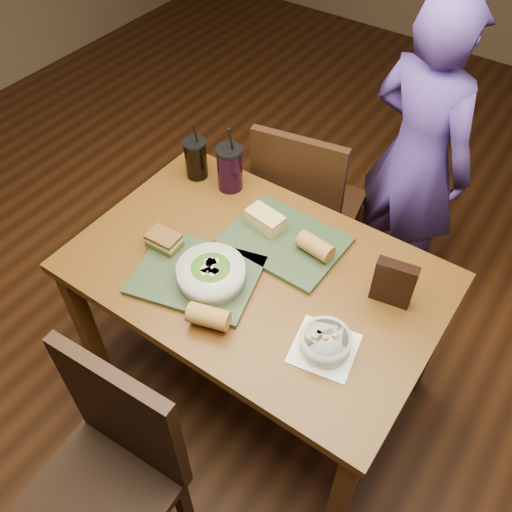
# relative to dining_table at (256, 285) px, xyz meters

# --- Properties ---
(ground) EXTENTS (6.00, 6.00, 0.00)m
(ground) POSITION_rel_dining_table_xyz_m (0.00, 0.00, -0.66)
(ground) COLOR #381C0B
(ground) RESTS_ON ground
(dining_table) EXTENTS (1.30, 0.85, 0.75)m
(dining_table) POSITION_rel_dining_table_xyz_m (0.00, 0.00, 0.00)
(dining_table) COLOR #5A3612
(dining_table) RESTS_ON ground
(chair_near) EXTENTS (0.44, 0.44, 0.97)m
(chair_near) POSITION_rel_dining_table_xyz_m (-0.01, -0.77, -0.12)
(chair_near) COLOR black
(chair_near) RESTS_ON ground
(chair_far) EXTENTS (0.48, 0.48, 0.95)m
(chair_far) POSITION_rel_dining_table_xyz_m (-0.15, 0.61, -0.13)
(chair_far) COLOR black
(chair_far) RESTS_ON ground
(diner) EXTENTS (0.62, 0.49, 1.47)m
(diner) POSITION_rel_dining_table_xyz_m (0.21, 0.94, 0.08)
(diner) COLOR #4D3591
(diner) RESTS_ON ground
(tray_near) EXTENTS (0.49, 0.42, 0.02)m
(tray_near) POSITION_rel_dining_table_xyz_m (-0.15, -0.15, 0.10)
(tray_near) COLOR #293922
(tray_near) RESTS_ON dining_table
(tray_far) EXTENTS (0.43, 0.33, 0.02)m
(tray_far) POSITION_rel_dining_table_xyz_m (0.01, 0.17, 0.10)
(tray_far) COLOR #293922
(tray_far) RESTS_ON dining_table
(salad_bowl) EXTENTS (0.23, 0.23, 0.08)m
(salad_bowl) POSITION_rel_dining_table_xyz_m (-0.09, -0.14, 0.15)
(salad_bowl) COLOR silver
(salad_bowl) RESTS_ON tray_near
(soup_bowl) EXTENTS (0.23, 0.23, 0.08)m
(soup_bowl) POSITION_rel_dining_table_xyz_m (0.36, -0.15, 0.13)
(soup_bowl) COLOR white
(soup_bowl) RESTS_ON dining_table
(sandwich_near) EXTENTS (0.12, 0.09, 0.06)m
(sandwich_near) POSITION_rel_dining_table_xyz_m (-0.33, -0.11, 0.14)
(sandwich_near) COLOR #593819
(sandwich_near) RESTS_ON tray_near
(sandwich_far) EXTENTS (0.15, 0.10, 0.06)m
(sandwich_far) POSITION_rel_dining_table_xyz_m (-0.09, 0.19, 0.14)
(sandwich_far) COLOR tan
(sandwich_far) RESTS_ON tray_far
(baguette_near) EXTENTS (0.15, 0.10, 0.07)m
(baguette_near) POSITION_rel_dining_table_xyz_m (0.01, -0.29, 0.14)
(baguette_near) COLOR #AD7533
(baguette_near) RESTS_ON tray_near
(baguette_far) EXTENTS (0.14, 0.08, 0.07)m
(baguette_far) POSITION_rel_dining_table_xyz_m (0.14, 0.17, 0.14)
(baguette_far) COLOR #AD7533
(baguette_far) RESTS_ON tray_far
(cup_cola) EXTENTS (0.10, 0.10, 0.26)m
(cup_cola) POSITION_rel_dining_table_xyz_m (-0.50, 0.29, 0.18)
(cup_cola) COLOR black
(cup_cola) RESTS_ON dining_table
(cup_berry) EXTENTS (0.11, 0.11, 0.29)m
(cup_berry) POSITION_rel_dining_table_xyz_m (-0.34, 0.31, 0.19)
(cup_berry) COLOR black
(cup_berry) RESTS_ON dining_table
(chip_bag) EXTENTS (0.14, 0.07, 0.18)m
(chip_bag) POSITION_rel_dining_table_xyz_m (0.45, 0.15, 0.18)
(chip_bag) COLOR black
(chip_bag) RESTS_ON dining_table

